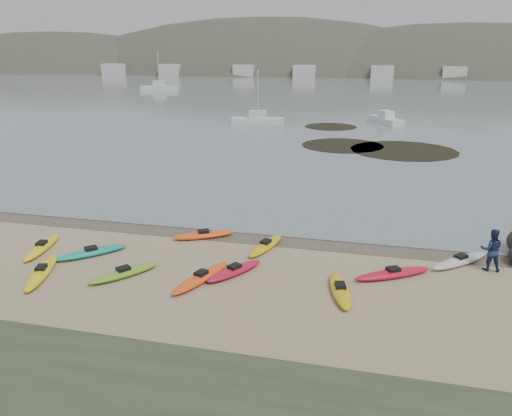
# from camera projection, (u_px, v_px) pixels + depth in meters

# --- Properties ---
(ground) EXTENTS (600.00, 600.00, 0.00)m
(ground) POSITION_uv_depth(u_px,v_px,m) (256.00, 235.00, 26.56)
(ground) COLOR tan
(ground) RESTS_ON ground
(wet_sand) EXTENTS (60.00, 60.00, 0.00)m
(wet_sand) POSITION_uv_depth(u_px,v_px,m) (255.00, 237.00, 26.28)
(wet_sand) COLOR brown
(wet_sand) RESTS_ON ground
(water) EXTENTS (1200.00, 1200.00, 0.00)m
(water) POSITION_uv_depth(u_px,v_px,m) (372.00, 64.00, 304.09)
(water) COLOR slate
(water) RESTS_ON ground
(kayaks) EXTENTS (21.99, 9.06, 0.34)m
(kayaks) POSITION_uv_depth(u_px,v_px,m) (215.00, 262.00, 22.72)
(kayaks) COLOR #FF5616
(kayaks) RESTS_ON ground
(person_east) EXTENTS (0.95, 0.74, 1.95)m
(person_east) POSITION_uv_depth(u_px,v_px,m) (491.00, 250.00, 22.07)
(person_east) COLOR navy
(person_east) RESTS_ON ground
(kelp_mats) EXTENTS (16.69, 21.97, 0.04)m
(kelp_mats) POSITION_uv_depth(u_px,v_px,m) (367.00, 143.00, 51.77)
(kelp_mats) COLOR black
(kelp_mats) RESTS_ON water
(moored_boats) EXTENTS (103.55, 77.81, 1.25)m
(moored_boats) POSITION_uv_depth(u_px,v_px,m) (388.00, 97.00, 94.63)
(moored_boats) COLOR silver
(moored_boats) RESTS_ON ground
(far_hills) EXTENTS (550.00, 135.00, 80.00)m
(far_hills) POSITION_uv_depth(u_px,v_px,m) (463.00, 113.00, 202.07)
(far_hills) COLOR #384235
(far_hills) RESTS_ON ground
(far_town) EXTENTS (199.00, 5.00, 4.00)m
(far_town) POSITION_uv_depth(u_px,v_px,m) (381.00, 72.00, 158.74)
(far_town) COLOR beige
(far_town) RESTS_ON ground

